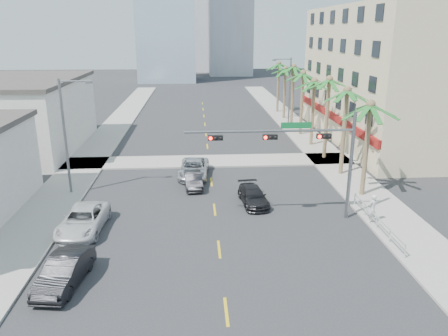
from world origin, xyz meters
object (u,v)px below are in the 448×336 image
at_px(car_parked_far, 83,220).
at_px(pedestrian, 372,208).
at_px(car_parked_mid, 65,271).
at_px(car_lane_right, 253,196).
at_px(car_lane_left, 193,180).
at_px(car_lane_center, 194,168).
at_px(traffic_signal_mast, 304,148).

xyz_separation_m(car_parked_far, pedestrian, (18.85, -0.18, 0.37)).
height_order(car_parked_mid, pedestrian, pedestrian).
bearing_deg(car_lane_right, car_lane_left, 133.21).
bearing_deg(car_lane_center, pedestrian, -37.24).
bearing_deg(traffic_signal_mast, car_lane_left, 136.97).
height_order(traffic_signal_mast, car_lane_center, traffic_signal_mast).
relative_size(car_lane_left, car_lane_right, 0.89).
bearing_deg(car_parked_mid, car_lane_center, 76.86).
bearing_deg(car_lane_center, car_lane_right, -51.61).
relative_size(car_parked_far, car_lane_center, 1.01).
bearing_deg(pedestrian, car_lane_left, -62.21).
xyz_separation_m(car_lane_center, pedestrian, (11.80, -10.73, 0.38)).
distance_m(car_parked_far, pedestrian, 18.86).
distance_m(car_parked_mid, car_lane_center, 18.02).
bearing_deg(car_lane_right, traffic_signal_mast, -51.45).
bearing_deg(pedestrian, car_lane_right, -57.07).
bearing_deg(car_lane_left, car_parked_mid, -119.70).
bearing_deg(car_parked_far, pedestrian, 2.41).
height_order(car_lane_left, car_lane_right, car_lane_left).
height_order(car_parked_far, car_lane_center, car_parked_far).
distance_m(traffic_signal_mast, car_parked_far, 15.00).
bearing_deg(traffic_signal_mast, pedestrian, -13.44).
bearing_deg(car_lane_center, traffic_signal_mast, -47.92).
relative_size(traffic_signal_mast, car_lane_right, 2.58).
relative_size(car_parked_mid, car_parked_far, 0.86).
relative_size(car_lane_left, pedestrian, 1.97).
xyz_separation_m(traffic_signal_mast, car_parked_mid, (-13.78, -7.16, -4.30)).
xyz_separation_m(car_lane_left, car_lane_right, (4.46, -3.89, -0.01)).
relative_size(car_parked_far, car_lane_right, 1.26).
bearing_deg(car_lane_right, car_parked_far, -167.06).
height_order(car_lane_left, pedestrian, pedestrian).
bearing_deg(traffic_signal_mast, car_parked_mid, -152.54).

